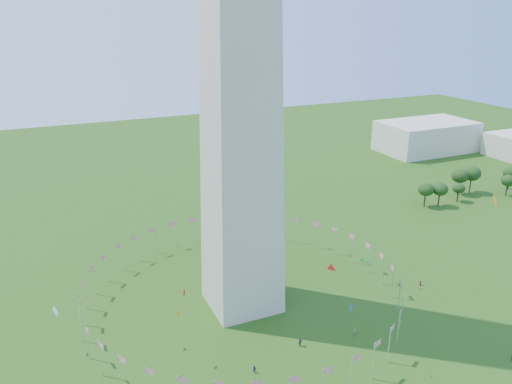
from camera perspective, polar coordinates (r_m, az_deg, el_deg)
flag_ring at (r=132.04m, az=-1.60°, el=-10.92°), size 80.24×80.24×9.00m
gov_building_east_a at (r=288.58m, az=18.86°, el=6.04°), size 50.00×30.00×16.00m
kites_aloft at (r=108.50m, az=7.33°, el=-9.74°), size 105.99×63.30×39.21m
tree_line_east at (r=222.22m, az=23.06°, el=0.71°), size 53.36×15.77×11.33m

